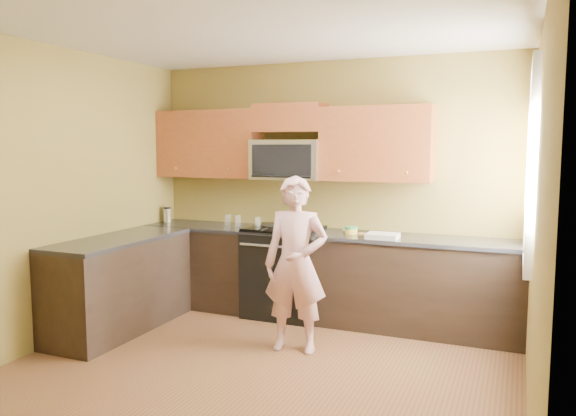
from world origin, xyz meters
The scene contains 27 objects.
floor centered at (0.00, 0.00, 0.00)m, with size 4.00×4.00×0.00m, color brown.
ceiling centered at (0.00, 0.00, 2.70)m, with size 4.00×4.00×0.00m, color white.
wall_back centered at (0.00, 2.00, 1.35)m, with size 4.00×4.00×0.00m, color olive.
wall_front centered at (0.00, -2.00, 1.35)m, with size 4.00×4.00×0.00m, color olive.
wall_left centered at (-2.00, 0.00, 1.35)m, with size 4.00×4.00×0.00m, color olive.
wall_right centered at (2.00, 0.00, 1.35)m, with size 4.00×4.00×0.00m, color olive.
cabinet_back_run centered at (0.00, 1.70, 0.44)m, with size 4.00×0.60×0.88m, color black.
cabinet_left_run centered at (-1.70, 0.60, 0.44)m, with size 0.60×1.60×0.88m, color black.
countertop_back centered at (0.00, 1.69, 0.90)m, with size 4.00×0.62×0.04m, color black.
countertop_left centered at (-1.69, 0.60, 0.90)m, with size 0.62×1.60×0.04m, color black.
stove centered at (-0.40, 1.68, 0.47)m, with size 0.76×0.65×0.95m, color black, non-canonical shape.
microwave centered at (-0.40, 1.80, 1.45)m, with size 0.76×0.40×0.42m, color silver, non-canonical shape.
upper_cab_left centered at (-1.39, 1.83, 1.45)m, with size 1.22×0.33×0.75m, color brown, non-canonical shape.
upper_cab_right centered at (0.54, 1.83, 1.45)m, with size 1.12×0.33×0.75m, color brown, non-canonical shape.
upper_cab_over_mw centered at (-0.40, 1.83, 2.10)m, with size 0.76×0.33×0.30m, color brown.
window centered at (1.98, 1.20, 1.65)m, with size 0.06×1.06×1.66m, color white, non-canonical shape.
woman centered at (0.10, 0.75, 0.77)m, with size 0.56×0.37×1.55m, color #E0707F.
frying_pan centered at (-0.42, 1.44, 0.95)m, with size 0.24×0.41×0.05m, color black, non-canonical shape.
butter_tub centered at (0.33, 1.67, 0.92)m, with size 0.13×0.13×0.10m, color yellow, non-canonical shape.
toast_slice centered at (0.47, 1.67, 0.93)m, with size 0.11×0.11×0.01m, color #B27F47.
napkin_a centered at (-0.25, 1.45, 0.95)m, with size 0.11×0.12×0.06m, color silver.
napkin_b centered at (0.30, 1.70, 0.95)m, with size 0.12×0.13×0.07m, color silver.
dish_towel centered at (0.69, 1.52, 0.95)m, with size 0.30×0.24×0.05m, color white.
travel_mug centered at (-1.90, 1.72, 0.92)m, with size 0.08×0.08×0.18m, color silver, non-canonical shape.
glass_a centered at (-1.13, 1.78, 0.98)m, with size 0.07×0.07×0.12m, color silver.
glass_b centered at (-0.99, 1.75, 0.98)m, with size 0.07×0.07×0.12m, color silver.
glass_c centered at (-0.71, 1.68, 0.98)m, with size 0.07×0.07×0.12m, color silver.
Camera 1 is at (1.90, -3.75, 1.81)m, focal length 35.09 mm.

